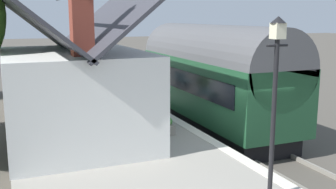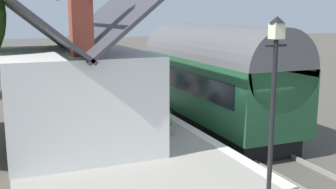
% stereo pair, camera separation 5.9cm
% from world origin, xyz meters
% --- Properties ---
extents(ground_plane, '(160.00, 160.00, 0.00)m').
position_xyz_m(ground_plane, '(0.00, 0.00, 0.00)').
color(ground_plane, '#4C473F').
extents(platform, '(32.00, 6.08, 0.81)m').
position_xyz_m(platform, '(0.00, 4.04, 0.41)').
color(platform, gray).
rests_on(platform, ground).
extents(platform_edge_coping, '(32.00, 0.36, 0.02)m').
position_xyz_m(platform_edge_coping, '(0.00, 1.18, 0.82)').
color(platform_edge_coping, beige).
rests_on(platform_edge_coping, platform).
extents(rail_near, '(52.00, 0.08, 0.14)m').
position_xyz_m(rail_near, '(0.00, -1.62, 0.07)').
color(rail_near, gray).
rests_on(rail_near, ground).
extents(rail_far, '(52.00, 0.08, 0.14)m').
position_xyz_m(rail_far, '(0.00, -0.18, 0.07)').
color(rail_far, gray).
rests_on(rail_far, ground).
extents(train, '(9.31, 2.73, 4.32)m').
position_xyz_m(train, '(3.41, -0.90, 2.22)').
color(train, black).
rests_on(train, ground).
extents(station_building, '(6.08, 4.38, 5.71)m').
position_xyz_m(station_building, '(1.47, 5.04, 2.36)').
color(station_building, white).
rests_on(station_building, platform).
extents(bench_platform_end, '(1.41, 0.47, 0.88)m').
position_xyz_m(bench_platform_end, '(8.66, 2.80, 1.29)').
color(bench_platform_end, '#26727F').
rests_on(bench_platform_end, platform).
extents(planter_edge_far, '(0.76, 0.32, 0.65)m').
position_xyz_m(planter_edge_far, '(3.98, 2.27, 1.12)').
color(planter_edge_far, gray).
rests_on(planter_edge_far, platform).
extents(planter_bench_left, '(0.49, 0.49, 0.76)m').
position_xyz_m(planter_bench_left, '(11.58, 5.64, 1.19)').
color(planter_bench_left, gray).
rests_on(planter_bench_left, platform).
extents(planter_edge_near, '(0.70, 0.32, 0.58)m').
position_xyz_m(planter_edge_near, '(0.99, 2.14, 1.08)').
color(planter_edge_near, gray).
rests_on(planter_edge_near, platform).
extents(planter_bench_right, '(0.74, 0.74, 1.02)m').
position_xyz_m(planter_bench_right, '(6.56, 3.10, 1.38)').
color(planter_bench_right, teal).
rests_on(planter_bench_right, platform).
extents(lamp_post_platform, '(0.32, 0.50, 3.84)m').
position_xyz_m(lamp_post_platform, '(-4.38, 1.94, 3.48)').
color(lamp_post_platform, black).
rests_on(lamp_post_platform, platform).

